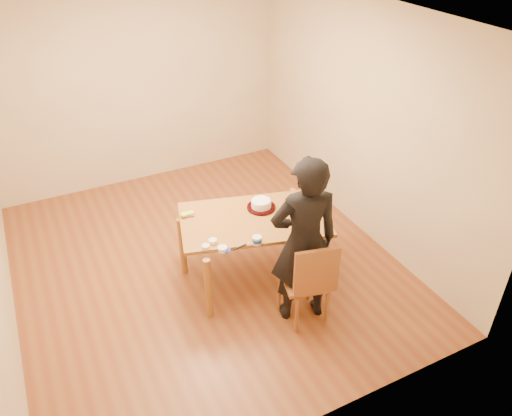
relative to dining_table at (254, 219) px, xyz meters
name	(u,v)px	position (x,y,z in m)	size (l,w,h in m)	color
room_shell	(185,144)	(-0.42, 0.77, 0.62)	(4.00, 4.50, 2.70)	brown
dining_table	(254,219)	(0.00, 0.00, 0.00)	(1.50, 0.89, 0.04)	brown
dining_chair	(304,281)	(0.15, -0.78, -0.28)	(0.40, 0.40, 0.04)	brown
cake_plate	(261,207)	(0.15, 0.13, 0.03)	(0.30, 0.30, 0.02)	red
cake	(261,204)	(0.15, 0.13, 0.07)	(0.21, 0.21, 0.07)	white
frosting_dome	(261,200)	(0.15, 0.13, 0.12)	(0.20, 0.20, 0.03)	white
frosting_tub	(257,240)	(-0.17, -0.40, 0.06)	(0.09, 0.09, 0.08)	white
frosting_lid	(226,250)	(-0.47, -0.37, 0.02)	(0.09, 0.09, 0.01)	#1A25AA
frosting_dollop	(226,249)	(-0.47, -0.37, 0.04)	(0.04, 0.04, 0.02)	white
ramekin_green	(223,249)	(-0.50, -0.36, 0.04)	(0.09, 0.09, 0.04)	white
ramekin_yellow	(213,241)	(-0.54, -0.20, 0.04)	(0.08, 0.08, 0.04)	white
ramekin_multi	(206,247)	(-0.63, -0.25, 0.04)	(0.07, 0.07, 0.04)	white
candy_box_pink	(188,215)	(-0.59, 0.33, 0.03)	(0.12, 0.06, 0.02)	#E536B7
candy_box_green	(187,214)	(-0.60, 0.34, 0.05)	(0.13, 0.06, 0.02)	green
spatula	(240,247)	(-0.34, -0.38, 0.02)	(0.16, 0.02, 0.01)	black
person	(304,242)	(0.15, -0.73, 0.15)	(0.64, 0.42, 1.76)	black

